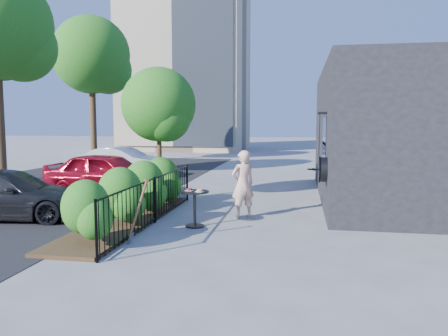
% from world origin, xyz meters
% --- Properties ---
extents(ground, '(120.00, 120.00, 0.00)m').
position_xyz_m(ground, '(0.00, 0.00, 0.00)').
color(ground, gray).
rests_on(ground, ground).
extents(shop_building, '(6.22, 9.00, 4.00)m').
position_xyz_m(shop_building, '(5.50, 4.50, 2.00)').
color(shop_building, black).
rests_on(shop_building, ground).
extents(fence, '(0.05, 6.05, 1.10)m').
position_xyz_m(fence, '(-1.50, 0.00, 0.56)').
color(fence, black).
rests_on(fence, ground).
extents(planting_bed, '(1.30, 6.00, 0.08)m').
position_xyz_m(planting_bed, '(-2.20, 0.00, 0.04)').
color(planting_bed, '#382616').
rests_on(planting_bed, ground).
extents(shrubs, '(1.10, 5.60, 1.24)m').
position_xyz_m(shrubs, '(-2.10, 0.10, 0.70)').
color(shrubs, '#1B5F15').
rests_on(shrubs, ground).
extents(patio_tree, '(2.20, 2.20, 3.94)m').
position_xyz_m(patio_tree, '(-2.24, 2.76, 2.76)').
color(patio_tree, '#3F2B19').
rests_on(patio_tree, ground).
extents(street, '(9.00, 30.00, 0.01)m').
position_xyz_m(street, '(-7.00, 3.00, 0.00)').
color(street, black).
rests_on(street, ground).
extents(street_tree_far, '(4.40, 4.40, 8.28)m').
position_xyz_m(street_tree_far, '(-9.94, 13.96, 5.92)').
color(street_tree_far, '#3F2B19').
rests_on(street_tree_far, ground).
extents(cafe_table, '(0.65, 0.65, 0.88)m').
position_xyz_m(cafe_table, '(-0.48, -0.20, 0.57)').
color(cafe_table, black).
rests_on(cafe_table, ground).
extents(woman, '(0.73, 0.68, 1.68)m').
position_xyz_m(woman, '(0.47, 0.94, 0.84)').
color(woman, beige).
rests_on(woman, ground).
extents(shovel, '(0.45, 0.17, 1.32)m').
position_xyz_m(shovel, '(-1.25, -1.79, 0.58)').
color(shovel, brown).
rests_on(shovel, ground).
extents(car_red, '(4.23, 1.95, 1.41)m').
position_xyz_m(car_red, '(-4.28, 3.48, 0.70)').
color(car_red, maroon).
rests_on(car_red, ground).
extents(car_silver, '(4.03, 1.78, 1.29)m').
position_xyz_m(car_silver, '(-5.79, 8.29, 0.64)').
color(car_silver, '#BBBBC0').
rests_on(car_silver, ground).
extents(car_darkgrey, '(4.33, 2.28, 1.20)m').
position_xyz_m(car_darkgrey, '(-5.23, -0.16, 0.60)').
color(car_darkgrey, black).
rests_on(car_darkgrey, ground).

